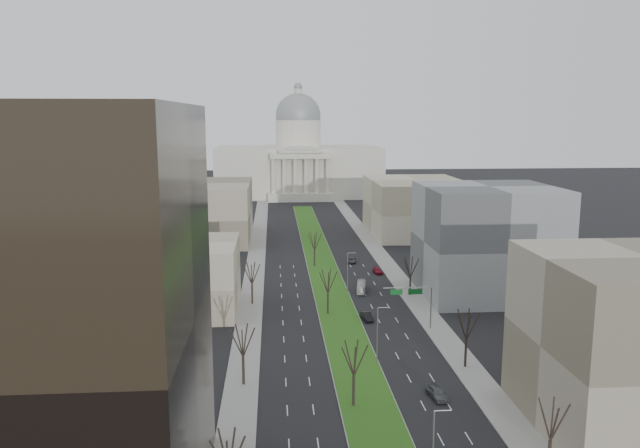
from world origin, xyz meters
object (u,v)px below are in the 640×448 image
car_black (367,316)px  box_van (361,287)px  car_red (378,271)px  car_grey_far (352,260)px  car_grey_near (437,392)px

car_black → box_van: size_ratio=0.59×
car_red → car_grey_far: car_red is taller
car_red → box_van: box_van is taller
car_grey_near → car_grey_far: 82.00m
car_grey_near → car_black: (-4.75, 34.23, -0.07)m
car_grey_near → car_black: car_grey_near is taller
car_red → car_grey_far: bearing=106.6°
car_black → car_grey_far: size_ratio=1.00×
box_van → car_black: bearing=-85.5°
car_black → car_red: size_ratio=1.02×
car_grey_far → box_van: bearing=-83.7°
car_red → car_grey_near: bearing=-99.2°
car_black → car_red: 36.76m
car_grey_near → car_red: car_grey_near is taller
car_red → box_van: size_ratio=0.58×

